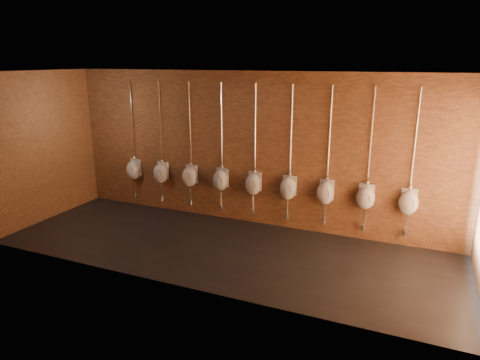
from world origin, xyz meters
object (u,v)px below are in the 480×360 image
object	(u,v)px
urinal_7	(366,197)
urinal_8	(409,202)
urinal_4	(253,184)
urinal_0	(134,169)
urinal_3	(221,180)
urinal_5	(288,188)
urinal_2	(190,176)
urinal_6	(326,192)
urinal_1	(161,173)

from	to	relation	value
urinal_7	urinal_8	world-z (taller)	same
urinal_4	urinal_7	xyz separation A→B (m)	(2.28, 0.00, 0.00)
urinal_0	urinal_3	distance (m)	2.28
urinal_0	urinal_5	world-z (taller)	same
urinal_2	urinal_0	bearing A→B (deg)	180.00
urinal_2	urinal_3	world-z (taller)	same
urinal_6	urinal_1	bearing A→B (deg)	180.00
urinal_2	urinal_7	size ratio (longest dim) A/B	1.00
urinal_6	urinal_7	distance (m)	0.76
urinal_1	urinal_6	world-z (taller)	same
urinal_4	urinal_8	xyz separation A→B (m)	(3.04, 0.00, 0.00)
urinal_4	urinal_6	distance (m)	1.52
urinal_2	urinal_8	bearing A→B (deg)	0.00
urinal_1	urinal_2	distance (m)	0.76
urinal_4	urinal_5	size ratio (longest dim) A/B	1.00
urinal_3	urinal_4	bearing A→B (deg)	0.00
urinal_4	urinal_2	bearing A→B (deg)	180.00
urinal_1	urinal_6	xyz separation A→B (m)	(3.81, 0.00, 0.00)
urinal_0	urinal_8	world-z (taller)	same
urinal_0	urinal_8	size ratio (longest dim) A/B	1.00
urinal_2	urinal_6	distance (m)	3.04
urinal_2	urinal_8	distance (m)	4.57
urinal_2	urinal_6	bearing A→B (deg)	0.00
urinal_2	urinal_5	distance (m)	2.28
urinal_3	urinal_6	bearing A→B (deg)	0.00
urinal_1	urinal_7	size ratio (longest dim) A/B	1.00
urinal_0	urinal_5	distance (m)	3.81
urinal_2	urinal_4	distance (m)	1.52
urinal_7	urinal_8	xyz separation A→B (m)	(0.76, 0.00, 0.00)
urinal_5	urinal_3	bearing A→B (deg)	180.00
urinal_4	urinal_7	world-z (taller)	same
urinal_5	urinal_7	size ratio (longest dim) A/B	1.00
urinal_4	urinal_7	size ratio (longest dim) A/B	1.00
urinal_0	urinal_7	bearing A→B (deg)	0.00
urinal_1	urinal_8	distance (m)	5.33
urinal_0	urinal_8	distance (m)	6.09
urinal_2	urinal_6	xyz separation A→B (m)	(3.04, 0.00, 0.00)
urinal_3	urinal_5	world-z (taller)	same
urinal_2	urinal_5	size ratio (longest dim) A/B	1.00
urinal_3	urinal_6	world-z (taller)	same
urinal_1	urinal_3	bearing A→B (deg)	0.00
urinal_4	urinal_8	size ratio (longest dim) A/B	1.00
urinal_8	urinal_0	bearing A→B (deg)	180.00
urinal_2	urinal_5	world-z (taller)	same
urinal_1	urinal_8	xyz separation A→B (m)	(5.33, 0.00, 0.00)
urinal_1	urinal_5	world-z (taller)	same
urinal_2	urinal_3	distance (m)	0.76
urinal_1	urinal_5	distance (m)	3.04
urinal_5	urinal_8	world-z (taller)	same
urinal_0	urinal_4	world-z (taller)	same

